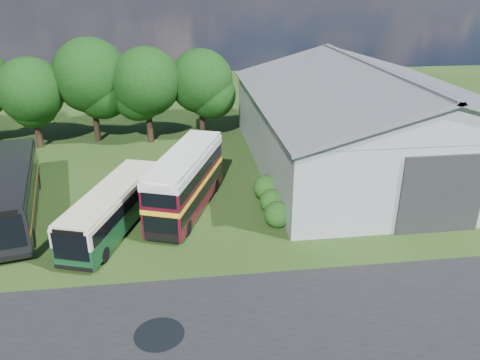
{
  "coord_description": "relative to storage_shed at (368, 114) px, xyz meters",
  "views": [
    {
      "loc": [
        -0.1,
        -19.33,
        14.19
      ],
      "look_at": [
        3.49,
        8.0,
        2.36
      ],
      "focal_mm": 35.0,
      "sensor_mm": 36.0,
      "label": 1
    }
  ],
  "objects": [
    {
      "name": "shrub_front",
      "position": [
        -9.4,
        -9.98,
        -4.17
      ],
      "size": [
        1.7,
        1.7,
        1.7
      ],
      "primitive_type": "sphere",
      "color": "#194714",
      "rests_on": "ground"
    },
    {
      "name": "shrub_back",
      "position": [
        -9.4,
        -5.98,
        -4.17
      ],
      "size": [
        1.8,
        1.8,
        1.8
      ],
      "primitive_type": "sphere",
      "color": "#194714",
      "rests_on": "ground"
    },
    {
      "name": "bus_dark_single",
      "position": [
        -26.06,
        -6.67,
        -2.35
      ],
      "size": [
        5.4,
        12.67,
        3.4
      ],
      "rotation": [
        0.0,
        0.0,
        0.21
      ],
      "color": "black",
      "rests_on": "ground"
    },
    {
      "name": "ground",
      "position": [
        -15.0,
        -15.98,
        -4.17
      ],
      "size": [
        120.0,
        120.0,
        0.0
      ],
      "primitive_type": "plane",
      "color": "#1C3511",
      "rests_on": "ground"
    },
    {
      "name": "tree_left_b",
      "position": [
        -28.0,
        7.52,
        1.09
      ],
      "size": [
        5.78,
        5.78,
        8.16
      ],
      "color": "black",
      "rests_on": "ground"
    },
    {
      "name": "tree_mid",
      "position": [
        -23.0,
        8.82,
        2.02
      ],
      "size": [
        6.8,
        6.8,
        9.6
      ],
      "color": "black",
      "rests_on": "ground"
    },
    {
      "name": "asphalt_road",
      "position": [
        -12.0,
        -18.98,
        -4.17
      ],
      "size": [
        60.0,
        8.0,
        0.02
      ],
      "primitive_type": "cube",
      "color": "black",
      "rests_on": "ground"
    },
    {
      "name": "tree_right_a",
      "position": [
        -18.0,
        7.82,
        1.52
      ],
      "size": [
        6.26,
        6.26,
        8.83
      ],
      "color": "black",
      "rests_on": "ground"
    },
    {
      "name": "bus_maroon_double",
      "position": [
        -14.93,
        -7.05,
        -2.12
      ],
      "size": [
        5.51,
        9.78,
        4.09
      ],
      "rotation": [
        0.0,
        0.0,
        -0.35
      ],
      "color": "black",
      "rests_on": "ground"
    },
    {
      "name": "storage_shed",
      "position": [
        0.0,
        0.0,
        0.0
      ],
      "size": [
        18.8,
        24.8,
        8.15
      ],
      "color": "gray",
      "rests_on": "ground"
    },
    {
      "name": "bus_green_single",
      "position": [
        -19.46,
        -9.17,
        -2.71
      ],
      "size": [
        5.28,
        10.15,
        2.74
      ],
      "rotation": [
        0.0,
        0.0,
        -0.32
      ],
      "color": "black",
      "rests_on": "ground"
    },
    {
      "name": "tree_right_b",
      "position": [
        -13.0,
        8.62,
        1.27
      ],
      "size": [
        5.98,
        5.98,
        8.45
      ],
      "color": "black",
      "rests_on": "ground"
    },
    {
      "name": "shrub_mid",
      "position": [
        -9.4,
        -7.98,
        -4.17
      ],
      "size": [
        1.6,
        1.6,
        1.6
      ],
      "primitive_type": "sphere",
      "color": "#194714",
      "rests_on": "ground"
    },
    {
      "name": "puddle",
      "position": [
        -16.5,
        -18.98,
        -4.17
      ],
      "size": [
        2.2,
        2.2,
        0.01
      ],
      "primitive_type": "cylinder",
      "color": "black",
      "rests_on": "ground"
    }
  ]
}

